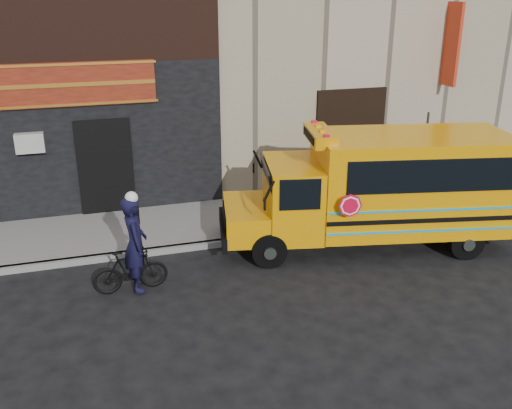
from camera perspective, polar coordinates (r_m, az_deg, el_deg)
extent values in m
plane|color=black|center=(12.01, 2.84, -8.75)|extent=(120.00, 120.00, 0.00)
cube|color=gray|center=(14.18, -0.68, -3.51)|extent=(40.00, 0.20, 0.15)
cube|color=slate|center=(15.51, -2.23, -1.31)|extent=(40.00, 3.00, 0.15)
cube|color=black|center=(15.87, -21.58, 5.64)|extent=(10.00, 0.30, 4.00)
cube|color=black|center=(15.42, -23.38, 18.25)|extent=(10.00, 0.28, 3.00)
cube|color=#56180C|center=(15.41, -22.36, 10.85)|extent=(6.50, 0.12, 1.10)
cube|color=black|center=(15.87, -14.79, 3.59)|extent=(1.30, 0.10, 2.50)
cube|color=red|center=(18.39, 19.01, 14.88)|extent=(0.10, 0.70, 2.40)
cylinder|color=black|center=(12.86, 1.34, -4.60)|extent=(0.84, 0.43, 0.80)
cylinder|color=black|center=(14.59, 0.47, -1.40)|extent=(0.84, 0.43, 0.80)
cylinder|color=black|center=(14.12, 20.25, -3.55)|extent=(0.84, 0.43, 0.80)
cylinder|color=black|center=(15.71, 17.40, -0.73)|extent=(0.84, 0.43, 0.80)
cube|color=orange|center=(13.52, -1.01, -1.42)|extent=(1.38, 2.16, 0.70)
cube|color=black|center=(13.59, -3.32, -2.48)|extent=(0.52, 2.03, 0.35)
cube|color=orange|center=(13.46, 3.65, 0.72)|extent=(1.59, 2.30, 1.70)
cube|color=black|center=(13.25, 1.25, 2.27)|extent=(0.42, 1.78, 0.90)
cube|color=orange|center=(14.08, 15.22, 2.30)|extent=(4.85, 3.05, 2.25)
cube|color=black|center=(15.37, 22.84, -1.33)|extent=(0.55, 2.18, 0.30)
cube|color=black|center=(12.99, 17.48, 2.75)|extent=(3.83, 0.81, 0.75)
cube|color=orange|center=(13.13, 6.40, 6.88)|extent=(0.81, 1.67, 0.28)
cylinder|color=red|center=(12.40, 9.40, -0.11)|extent=(0.52, 0.13, 0.52)
cylinder|color=#3F4641|center=(16.40, 16.38, 4.03)|extent=(0.06, 0.06, 2.82)
cube|color=red|center=(16.11, 16.82, 6.94)|extent=(0.05, 0.25, 0.35)
cube|color=white|center=(16.22, 16.66, 5.43)|extent=(0.05, 0.25, 0.31)
imported|color=black|center=(12.12, -12.45, -6.48)|extent=(1.56, 0.51, 0.92)
imported|color=black|center=(11.87, -11.97, -4.08)|extent=(0.49, 0.74, 2.03)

